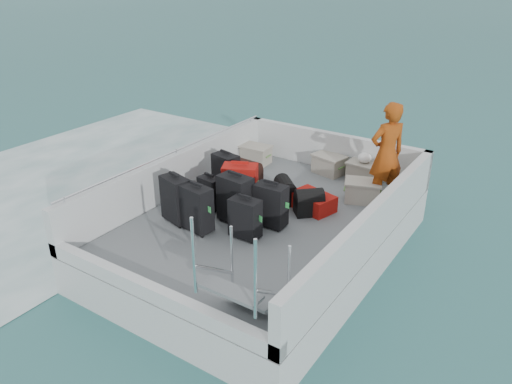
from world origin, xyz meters
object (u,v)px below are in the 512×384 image
at_px(suitcase_3, 197,209).
at_px(crate_3, 362,192).
at_px(suitcase_8, 313,202).
at_px(suitcase_0, 176,200).
at_px(suitcase_6, 245,219).
at_px(crate_0, 256,155).
at_px(passenger, 387,154).
at_px(suitcase_5, 240,187).
at_px(crate_2, 363,172).
at_px(suitcase_4, 235,200).
at_px(crate_1, 329,165).
at_px(suitcase_1, 210,194).
at_px(suitcase_7, 271,206).
at_px(suitcase_2, 226,172).

xyz_separation_m(suitcase_3, crate_3, (1.62, 2.26, -0.18)).
bearing_deg(suitcase_8, crate_3, -21.64).
xyz_separation_m(suitcase_0, suitcase_6, (1.14, 0.17, -0.06)).
distance_m(suitcase_3, crate_0, 2.84).
xyz_separation_m(crate_3, passenger, (0.27, 0.17, 0.67)).
bearing_deg(suitcase_6, suitcase_5, 128.63).
bearing_deg(suitcase_0, crate_2, 75.21).
relative_size(suitcase_6, suitcase_8, 0.90).
bearing_deg(crate_2, suitcase_4, -111.49).
distance_m(suitcase_3, crate_1, 3.10).
xyz_separation_m(crate_0, crate_2, (2.09, 0.34, -0.00)).
bearing_deg(suitcase_1, suitcase_8, 40.55).
bearing_deg(crate_1, suitcase_0, -109.96).
bearing_deg(suitcase_7, suitcase_2, 151.41).
relative_size(crate_1, crate_3, 0.99).
bearing_deg(crate_1, passenger, -25.67).
bearing_deg(suitcase_3, suitcase_4, 69.15).
xyz_separation_m(suitcase_5, crate_3, (1.52, 1.32, -0.20)).
bearing_deg(suitcase_5, suitcase_1, -169.41).
bearing_deg(suitcase_5, suitcase_8, 6.47).
bearing_deg(crate_0, suitcase_1, -76.35).
bearing_deg(crate_0, crate_1, 12.20).
height_order(suitcase_0, suitcase_5, suitcase_5).
height_order(suitcase_5, crate_0, suitcase_5).
bearing_deg(suitcase_0, suitcase_2, 108.20).
relative_size(suitcase_7, crate_0, 1.24).
relative_size(suitcase_1, suitcase_3, 0.78).
height_order(suitcase_1, crate_3, suitcase_1).
height_order(suitcase_0, suitcase_6, suitcase_0).
bearing_deg(suitcase_8, suitcase_3, 160.93).
relative_size(suitcase_3, crate_0, 1.31).
distance_m(suitcase_0, crate_1, 3.18).
bearing_deg(suitcase_5, suitcase_6, -76.19).
height_order(suitcase_6, crate_2, suitcase_6).
bearing_deg(suitcase_6, suitcase_2, 135.12).
bearing_deg(suitcase_2, suitcase_8, 16.93).
bearing_deg(suitcase_4, suitcase_7, 26.76).
height_order(suitcase_3, crate_0, suitcase_3).
bearing_deg(suitcase_6, suitcase_4, 140.91).
xyz_separation_m(suitcase_6, suitcase_8, (0.38, 1.33, -0.17)).
bearing_deg(suitcase_3, crate_0, 115.27).
height_order(suitcase_1, crate_1, suitcase_1).
relative_size(suitcase_6, crate_3, 1.10).
height_order(suitcase_2, suitcase_5, suitcase_5).
distance_m(suitcase_7, crate_3, 1.75).
bearing_deg(suitcase_7, crate_2, 76.28).
height_order(suitcase_2, suitcase_8, suitcase_2).
relative_size(suitcase_4, suitcase_8, 1.12).
distance_m(suitcase_0, suitcase_8, 2.15).
bearing_deg(suitcase_6, crate_1, 90.18).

